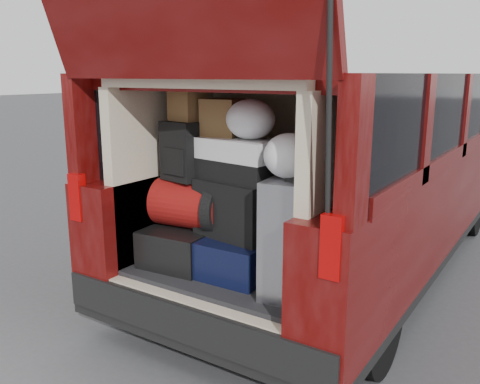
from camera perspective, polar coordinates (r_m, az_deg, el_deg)
The scene contains 14 objects.
ground at distance 3.41m, azimuth -2.18°, elevation -18.28°, with size 80.00×80.00×0.00m, color #3B3B3E.
minivan at distance 4.63m, azimuth 11.15°, elevation 2.09°, with size 1.90×5.35×2.77m.
load_floor at distance 3.48m, azimuth 0.46°, elevation -12.45°, with size 1.24×1.05×0.55m, color black.
black_hardshell at distance 3.45m, azimuth -5.79°, elevation -5.66°, with size 0.44×0.60×0.24m, color black.
navy_hardshell at distance 3.22m, azimuth 0.09°, elevation -7.02°, with size 0.44×0.54×0.23m, color black.
silver_roller at distance 2.88m, azimuth 6.29°, elevation -4.99°, with size 0.28×0.45×0.67m, color white.
red_duffel at distance 3.32m, azimuth -5.50°, elevation -1.36°, with size 0.48×0.31×0.31m, color maroon.
black_soft_case at distance 3.15m, azimuth -0.32°, elevation -1.88°, with size 0.49×0.30×0.36m, color black.
backpack at distance 3.28m, azimuth -6.51°, elevation 4.58°, with size 0.26×0.16×0.38m, color black.
twotone_duffel at distance 3.12m, azimuth -0.33°, elevation 3.74°, with size 0.57×0.29×0.25m, color silver.
grocery_sack_lower at distance 3.30m, azimuth -5.88°, elevation 9.62°, with size 0.21×0.17×0.19m, color olive.
grocery_sack_upper at distance 3.20m, azimuth -1.97°, elevation 8.35°, with size 0.23×0.19×0.23m, color olive.
plastic_bag_center at distance 3.03m, azimuth 1.18°, elevation 8.15°, with size 0.30×0.28×0.24m, color white.
plastic_bag_right at distance 2.75m, azimuth 5.58°, elevation 4.04°, with size 0.29×0.27×0.25m, color white.
Camera 1 is at (1.70, -2.36, 1.78)m, focal length 38.00 mm.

